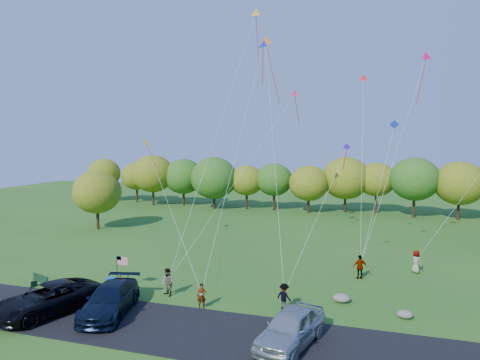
{
  "coord_description": "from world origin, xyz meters",
  "views": [
    {
      "loc": [
        8.66,
        -24.63,
        10.27
      ],
      "look_at": [
        -0.75,
        6.0,
        7.41
      ],
      "focal_mm": 32.0,
      "sensor_mm": 36.0,
      "label": 1
    }
  ],
  "objects_px": {
    "flyer_b": "(168,282)",
    "trash_barrel": "(111,285)",
    "flyer_c": "(284,297)",
    "flyer_e": "(416,262)",
    "flyer_d": "(360,267)",
    "minivan_silver": "(291,328)",
    "park_bench": "(42,281)",
    "minivan_dark": "(49,299)",
    "minivan_navy": "(110,300)",
    "flyer_a": "(202,296)"
  },
  "relations": [
    {
      "from": "flyer_a",
      "to": "flyer_e",
      "type": "xyz_separation_m",
      "value": [
        13.39,
        11.59,
        0.12
      ]
    },
    {
      "from": "trash_barrel",
      "to": "park_bench",
      "type": "bearing_deg",
      "value": -169.73
    },
    {
      "from": "flyer_b",
      "to": "trash_barrel",
      "type": "distance_m",
      "value": 4.16
    },
    {
      "from": "minivan_dark",
      "to": "flyer_b",
      "type": "xyz_separation_m",
      "value": [
        5.43,
        4.82,
        -0.01
      ]
    },
    {
      "from": "flyer_c",
      "to": "flyer_e",
      "type": "xyz_separation_m",
      "value": [
        8.47,
        10.29,
        0.08
      ]
    },
    {
      "from": "minivan_silver",
      "to": "flyer_d",
      "type": "relative_size",
      "value": 2.92
    },
    {
      "from": "flyer_c",
      "to": "trash_barrel",
      "type": "height_order",
      "value": "flyer_c"
    },
    {
      "from": "minivan_silver",
      "to": "park_bench",
      "type": "height_order",
      "value": "minivan_silver"
    },
    {
      "from": "minivan_navy",
      "to": "park_bench",
      "type": "relative_size",
      "value": 3.26
    },
    {
      "from": "flyer_e",
      "to": "flyer_d",
      "type": "bearing_deg",
      "value": 76.98
    },
    {
      "from": "flyer_a",
      "to": "trash_barrel",
      "type": "relative_size",
      "value": 1.63
    },
    {
      "from": "minivan_silver",
      "to": "flyer_a",
      "type": "distance_m",
      "value": 6.97
    },
    {
      "from": "minivan_dark",
      "to": "minivan_navy",
      "type": "height_order",
      "value": "minivan_dark"
    },
    {
      "from": "minivan_dark",
      "to": "flyer_c",
      "type": "bearing_deg",
      "value": 39.81
    },
    {
      "from": "park_bench",
      "to": "flyer_e",
      "type": "bearing_deg",
      "value": 43.11
    },
    {
      "from": "minivan_navy",
      "to": "minivan_silver",
      "type": "height_order",
      "value": "minivan_silver"
    },
    {
      "from": "minivan_navy",
      "to": "trash_barrel",
      "type": "xyz_separation_m",
      "value": [
        -2.24,
        3.41,
        -0.43
      ]
    },
    {
      "from": "flyer_c",
      "to": "flyer_d",
      "type": "xyz_separation_m",
      "value": [
        4.3,
        7.5,
        0.09
      ]
    },
    {
      "from": "park_bench",
      "to": "flyer_b",
      "type": "bearing_deg",
      "value": 26.81
    },
    {
      "from": "minivan_dark",
      "to": "park_bench",
      "type": "relative_size",
      "value": 3.51
    },
    {
      "from": "flyer_d",
      "to": "trash_barrel",
      "type": "xyz_separation_m",
      "value": [
        -16.31,
        -7.91,
        -0.43
      ]
    },
    {
      "from": "minivan_silver",
      "to": "flyer_b",
      "type": "relative_size",
      "value": 2.84
    },
    {
      "from": "park_bench",
      "to": "trash_barrel",
      "type": "bearing_deg",
      "value": 28.9
    },
    {
      "from": "minivan_silver",
      "to": "trash_barrel",
      "type": "bearing_deg",
      "value": 177.09
    },
    {
      "from": "minivan_silver",
      "to": "flyer_a",
      "type": "xyz_separation_m",
      "value": [
        -6.16,
        3.26,
        -0.18
      ]
    },
    {
      "from": "flyer_c",
      "to": "flyer_e",
      "type": "distance_m",
      "value": 13.32
    },
    {
      "from": "trash_barrel",
      "to": "flyer_d",
      "type": "bearing_deg",
      "value": 25.86
    },
    {
      "from": "minivan_silver",
      "to": "flyer_a",
      "type": "height_order",
      "value": "minivan_silver"
    },
    {
      "from": "minivan_dark",
      "to": "flyer_e",
      "type": "xyz_separation_m",
      "value": [
        21.79,
        15.11,
        -0.04
      ]
    },
    {
      "from": "minivan_navy",
      "to": "trash_barrel",
      "type": "bearing_deg",
      "value": 109.32
    },
    {
      "from": "minivan_silver",
      "to": "minivan_navy",
      "type": "bearing_deg",
      "value": -169.35
    },
    {
      "from": "minivan_navy",
      "to": "flyer_a",
      "type": "xyz_separation_m",
      "value": [
        4.84,
        2.51,
        -0.13
      ]
    },
    {
      "from": "flyer_e",
      "to": "minivan_navy",
      "type": "bearing_deg",
      "value": 80.93
    },
    {
      "from": "flyer_c",
      "to": "park_bench",
      "type": "bearing_deg",
      "value": 28.11
    },
    {
      "from": "flyer_a",
      "to": "flyer_d",
      "type": "xyz_separation_m",
      "value": [
        9.23,
        8.8,
        0.13
      ]
    },
    {
      "from": "park_bench",
      "to": "trash_barrel",
      "type": "distance_m",
      "value": 5.09
    },
    {
      "from": "flyer_a",
      "to": "trash_barrel",
      "type": "distance_m",
      "value": 7.14
    },
    {
      "from": "minivan_dark",
      "to": "flyer_a",
      "type": "bearing_deg",
      "value": 42.65
    },
    {
      "from": "minivan_navy",
      "to": "flyer_b",
      "type": "distance_m",
      "value": 4.25
    },
    {
      "from": "minivan_dark",
      "to": "flyer_b",
      "type": "height_order",
      "value": "flyer_b"
    },
    {
      "from": "minivan_silver",
      "to": "flyer_c",
      "type": "distance_m",
      "value": 4.73
    },
    {
      "from": "park_bench",
      "to": "flyer_c",
      "type": "bearing_deg",
      "value": 23.04
    },
    {
      "from": "minivan_silver",
      "to": "flyer_e",
      "type": "xyz_separation_m",
      "value": [
        7.23,
        14.85,
        -0.06
      ]
    },
    {
      "from": "flyer_a",
      "to": "park_bench",
      "type": "height_order",
      "value": "flyer_a"
    },
    {
      "from": "minivan_silver",
      "to": "trash_barrel",
      "type": "relative_size",
      "value": 5.54
    },
    {
      "from": "minivan_silver",
      "to": "trash_barrel",
      "type": "xyz_separation_m",
      "value": [
        -13.24,
        4.16,
        -0.48
      ]
    },
    {
      "from": "flyer_a",
      "to": "flyer_b",
      "type": "bearing_deg",
      "value": 143.5
    },
    {
      "from": "flyer_b",
      "to": "minivan_silver",
      "type": "bearing_deg",
      "value": 6.92
    },
    {
      "from": "minivan_dark",
      "to": "flyer_e",
      "type": "bearing_deg",
      "value": 54.64
    },
    {
      "from": "flyer_c",
      "to": "flyer_d",
      "type": "height_order",
      "value": "flyer_d"
    }
  ]
}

